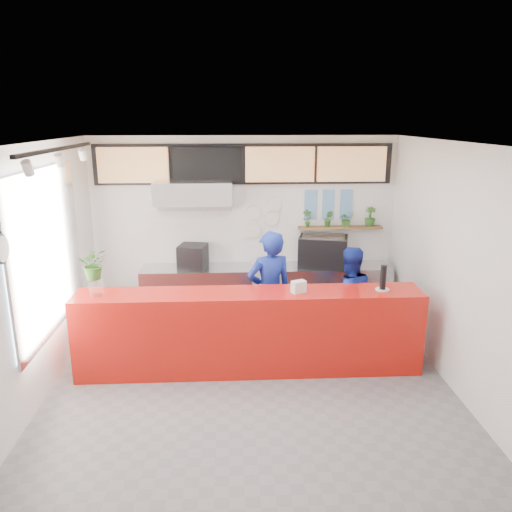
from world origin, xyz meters
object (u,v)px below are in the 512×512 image
(service_counter, at_px, (250,332))
(staff_center, at_px, (270,293))
(pepper_mill, at_px, (383,277))
(panini_oven, at_px, (193,256))
(espresso_machine, at_px, (323,251))
(staff_right, at_px, (348,300))

(service_counter, height_order, staff_center, staff_center)
(staff_center, height_order, pepper_mill, staff_center)
(panini_oven, xyz_separation_m, espresso_machine, (2.14, 0.00, 0.06))
(panini_oven, xyz_separation_m, staff_center, (1.16, -1.27, -0.20))
(espresso_machine, bearing_deg, service_counter, -111.18)
(panini_oven, relative_size, staff_right, 0.28)
(service_counter, bearing_deg, panini_oven, 115.31)
(panini_oven, bearing_deg, pepper_mill, -23.24)
(service_counter, distance_m, espresso_machine, 2.29)
(staff_right, height_order, pepper_mill, staff_right)
(pepper_mill, bearing_deg, panini_oven, 145.13)
(staff_right, relative_size, pepper_mill, 4.86)
(pepper_mill, bearing_deg, service_counter, 179.88)
(staff_center, distance_m, pepper_mill, 1.57)
(staff_right, bearing_deg, pepper_mill, 113.62)
(service_counter, relative_size, espresso_machine, 5.81)
(pepper_mill, bearing_deg, staff_center, 159.71)
(service_counter, bearing_deg, pepper_mill, -0.12)
(service_counter, distance_m, panini_oven, 2.06)
(staff_right, bearing_deg, panini_oven, -36.92)
(panini_oven, height_order, espresso_machine, espresso_machine)
(staff_center, bearing_deg, panini_oven, -63.89)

